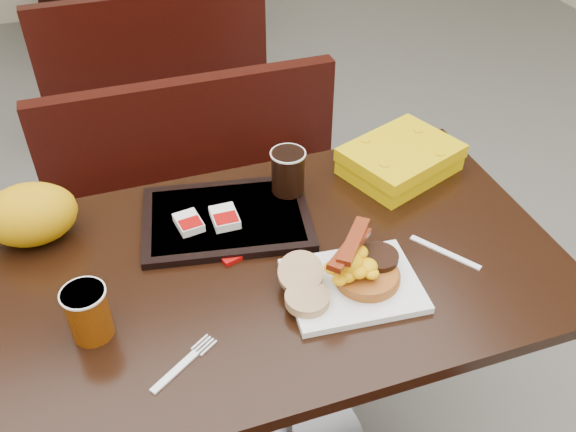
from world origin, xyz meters
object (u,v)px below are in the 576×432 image
object	(u,v)px
clamshell	(400,159)
platter	(353,285)
bench_near_n	(208,208)
hashbrown_sleeve_left	(189,223)
paper_bag	(31,214)
bench_far_s	(150,57)
tray	(227,218)
table_near	(273,374)
fork	(175,372)
coffee_cup_near	(88,313)
knife	(445,252)
hashbrown_sleeve_right	(225,217)
coffee_cup_far	(288,172)
pancake_stack	(367,274)
table_far	(130,1)

from	to	relation	value
clamshell	platter	bearing A→B (deg)	-149.69
bench_near_n	clamshell	world-z (taller)	clamshell
hashbrown_sleeve_left	paper_bag	bearing A→B (deg)	156.38
bench_far_s	hashbrown_sleeve_left	size ratio (longest dim) A/B	14.63
bench_near_n	tray	world-z (taller)	tray
tray	platter	bearing A→B (deg)	-46.89
tray	table_near	bearing A→B (deg)	-62.60
fork	clamshell	size ratio (longest dim) A/B	0.56
coffee_cup_near	knife	bearing A→B (deg)	-1.34
platter	fork	size ratio (longest dim) A/B	1.76
bench_far_s	paper_bag	bearing A→B (deg)	-105.03
tray	hashbrown_sleeve_right	size ratio (longest dim) A/B	4.94
table_near	platter	world-z (taller)	platter
knife	clamshell	xyz separation A→B (m)	(0.04, 0.30, 0.03)
coffee_cup_far	fork	bearing A→B (deg)	-130.04
bench_far_s	platter	distance (m)	2.06
knife	coffee_cup_far	distance (m)	0.39
pancake_stack	tray	size ratio (longest dim) A/B	0.36
tray	coffee_cup_far	bearing A→B (deg)	25.25
knife	coffee_cup_far	world-z (taller)	coffee_cup_far
tray	coffee_cup_far	size ratio (longest dim) A/B	3.54
platter	pancake_stack	distance (m)	0.04
pancake_stack	tray	world-z (taller)	pancake_stack
knife	hashbrown_sleeve_right	xyz separation A→B (m)	(-0.41, 0.23, 0.03)
bench_far_s	coffee_cup_far	world-z (taller)	coffee_cup_far
pancake_stack	fork	xyz separation A→B (m)	(-0.40, -0.09, -0.03)
fork	bench_near_n	bearing A→B (deg)	41.75
clamshell	bench_far_s	bearing A→B (deg)	82.34
knife	hashbrown_sleeve_right	distance (m)	0.47
table_near	bench_near_n	size ratio (longest dim) A/B	1.20
bench_near_n	coffee_cup_near	distance (m)	0.96
knife	hashbrown_sleeve_right	size ratio (longest dim) A/B	2.15
bench_near_n	clamshell	size ratio (longest dim) A/B	3.85
platter	paper_bag	bearing A→B (deg)	153.61
pancake_stack	fork	distance (m)	0.41
table_near	table_far	size ratio (longest dim) A/B	1.00
pancake_stack	coffee_cup_far	xyz separation A→B (m)	(-0.05, 0.32, 0.04)
clamshell	hashbrown_sleeve_right	bearing A→B (deg)	167.71
coffee_cup_near	pancake_stack	bearing A→B (deg)	-5.17
table_far	fork	xyz separation A→B (m)	(-0.24, -2.81, 0.38)
coffee_cup_far	bench_near_n	bearing A→B (deg)	102.17
hashbrown_sleeve_right	coffee_cup_far	size ratio (longest dim) A/B	0.72
fork	table_far	bearing A→B (deg)	51.51
hashbrown_sleeve_right	coffee_cup_far	world-z (taller)	coffee_cup_far
table_far	fork	size ratio (longest dim) A/B	8.26
table_near	coffee_cup_far	bearing A→B (deg)	61.90
hashbrown_sleeve_left	coffee_cup_far	size ratio (longest dim) A/B	0.66
pancake_stack	bench_far_s	bearing A→B (deg)	94.60
table_far	coffee_cup_far	bearing A→B (deg)	-87.43
platter	hashbrown_sleeve_left	world-z (taller)	hashbrown_sleeve_left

